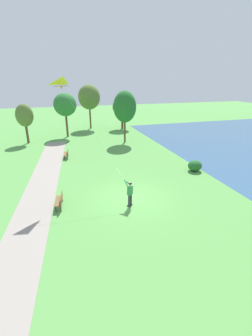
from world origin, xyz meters
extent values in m
plane|color=#569947|center=(0.00, 0.00, 0.00)|extent=(120.00, 120.00, 0.00)
cube|color=gray|center=(-6.31, 2.00, 0.01)|extent=(5.60, 32.08, 0.02)
cube|color=#232328|center=(-0.40, -0.92, 0.03)|extent=(0.24, 0.25, 0.06)
cylinder|color=#383842|center=(-0.39, -0.93, 0.45)|extent=(0.14, 0.14, 0.82)
cube|color=#232328|center=(-0.22, -0.76, 0.03)|extent=(0.24, 0.25, 0.06)
cylinder|color=#383842|center=(-0.20, -0.78, 0.45)|extent=(0.14, 0.14, 0.82)
cube|color=#38894C|center=(-0.30, -0.85, 1.16)|extent=(0.45, 0.43, 0.60)
sphere|color=tan|center=(-0.30, -0.85, 1.62)|extent=(0.22, 0.22, 0.22)
ellipsoid|color=black|center=(-0.29, -0.87, 1.66)|extent=(0.32, 0.32, 0.13)
cylinder|color=#38894C|center=(-0.51, -0.74, 1.61)|extent=(0.20, 0.56, 0.43)
cylinder|color=#38894C|center=(-0.37, -0.63, 1.61)|extent=(0.55, 0.28, 0.43)
sphere|color=tan|center=(-0.54, -0.56, 1.74)|extent=(0.10, 0.10, 0.10)
pyramid|color=yellow|center=(-3.77, 3.23, 7.81)|extent=(1.36, 1.22, 0.57)
cone|color=orange|center=(-3.92, 3.42, 7.44)|extent=(0.28, 0.28, 0.22)
cylinder|color=black|center=(-3.92, 3.42, 7.55)|extent=(1.01, 0.79, 0.02)
cylinder|color=silver|center=(-2.23, 1.43, 4.57)|extent=(3.39, 4.00, 5.66)
cube|color=brown|center=(-4.87, 0.35, 0.45)|extent=(0.59, 1.54, 0.05)
cube|color=brown|center=(-4.68, 0.33, 0.68)|extent=(0.19, 1.50, 0.40)
cube|color=#2D2D33|center=(-5.10, -0.30, 0.23)|extent=(0.07, 0.07, 0.45)
cube|color=#2D2D33|center=(-4.78, -0.34, 0.23)|extent=(0.07, 0.07, 0.45)
cube|color=#2D2D33|center=(-4.96, 1.03, 0.23)|extent=(0.07, 0.07, 0.45)
cube|color=#2D2D33|center=(-4.65, 1.00, 0.23)|extent=(0.07, 0.07, 0.45)
cube|color=brown|center=(-3.82, 10.79, 0.45)|extent=(0.59, 1.54, 0.05)
cube|color=brown|center=(-3.63, 10.77, 0.68)|extent=(0.19, 1.50, 0.40)
cube|color=#2D2D33|center=(-4.05, 10.14, 0.23)|extent=(0.07, 0.07, 0.45)
cube|color=#2D2D33|center=(-3.73, 10.11, 0.23)|extent=(0.07, 0.07, 0.45)
cube|color=#2D2D33|center=(-3.91, 11.48, 0.23)|extent=(0.07, 0.07, 0.45)
cube|color=#2D2D33|center=(-3.59, 11.44, 0.23)|extent=(0.07, 0.07, 0.45)
cylinder|color=brown|center=(-8.26, 18.53, 1.30)|extent=(0.30, 0.30, 2.60)
ellipsoid|color=#567033|center=(-8.26, 18.53, 3.61)|extent=(2.17, 1.77, 2.87)
cylinder|color=brown|center=(6.18, 23.96, 1.29)|extent=(0.39, 0.39, 2.59)
ellipsoid|color=#567033|center=(6.18, 23.96, 3.60)|extent=(3.20, 3.08, 2.90)
cylinder|color=brown|center=(4.07, 15.29, 1.62)|extent=(0.24, 0.24, 3.23)
ellipsoid|color=#236628|center=(4.07, 15.29, 4.62)|extent=(2.92, 2.98, 3.96)
cylinder|color=brown|center=(-3.04, 20.74, 1.72)|extent=(0.29, 0.29, 3.44)
ellipsoid|color=#2D7533|center=(-3.04, 20.74, 4.55)|extent=(3.16, 3.20, 3.18)
cylinder|color=brown|center=(1.10, 25.80, 1.86)|extent=(0.27, 0.27, 3.73)
ellipsoid|color=#567033|center=(1.10, 25.80, 5.12)|extent=(3.54, 3.49, 3.97)
ellipsoid|color=#236028|center=(7.35, 3.50, 0.51)|extent=(1.28, 1.18, 1.01)
camera|label=1|loc=(-4.52, -14.10, 8.09)|focal=25.13mm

